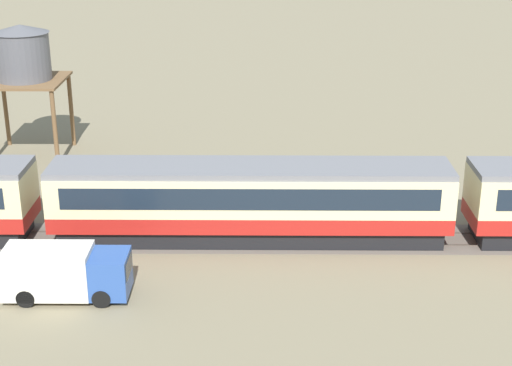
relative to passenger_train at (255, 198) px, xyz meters
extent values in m
cube|color=#AD1E19|center=(-0.26, 0.00, -0.88)|extent=(19.64, 3.18, 0.80)
cube|color=beige|center=(-0.26, 0.00, 0.48)|extent=(19.64, 3.18, 1.92)
cube|color=#192330|center=(-0.26, 0.00, 0.58)|extent=(18.07, 3.22, 1.08)
cube|color=slate|center=(-0.26, 0.00, 1.59)|extent=(19.64, 2.99, 0.30)
cube|color=black|center=(-0.26, 0.00, -1.72)|extent=(18.86, 2.74, 0.88)
cylinder|color=black|center=(6.22, -0.72, -1.73)|extent=(0.90, 0.18, 0.90)
cylinder|color=black|center=(6.22, 0.72, -1.73)|extent=(0.90, 0.18, 0.90)
cylinder|color=black|center=(-6.74, -0.72, -1.73)|extent=(0.90, 0.18, 0.90)
cylinder|color=black|center=(-6.74, 0.72, -1.73)|extent=(0.90, 0.18, 0.90)
cube|color=#665B51|center=(7.07, 0.00, -2.17)|extent=(159.33, 3.60, 0.01)
cube|color=#4C4238|center=(7.07, -0.72, -2.16)|extent=(159.33, 0.12, 0.04)
cube|color=#4C4238|center=(7.07, 0.72, -2.16)|extent=(159.33, 0.12, 0.04)
cylinder|color=brown|center=(-12.57, 15.15, 0.29)|extent=(0.28, 0.28, 4.93)
cylinder|color=brown|center=(-17.02, 15.15, 0.29)|extent=(0.28, 0.28, 4.93)
cylinder|color=brown|center=(-12.57, 10.71, 0.29)|extent=(0.28, 0.28, 4.93)
cube|color=brown|center=(-14.79, 12.93, 2.84)|extent=(4.94, 4.94, 0.16)
cylinder|color=#56565B|center=(-14.79, 12.93, 4.40)|extent=(3.42, 3.42, 2.98)
cone|color=#56565B|center=(-14.79, 12.93, 6.14)|extent=(3.59, 3.59, 0.50)
cube|color=#2D519E|center=(-6.15, -6.01, -1.06)|extent=(1.59, 1.94, 1.79)
cube|color=#192330|center=(-5.34, -6.01, -0.70)|extent=(0.03, 1.62, 0.79)
cube|color=silver|center=(-8.80, -6.01, -0.94)|extent=(3.72, 2.02, 2.03)
cylinder|color=black|center=(-6.41, -6.90, -1.78)|extent=(0.80, 0.26, 0.80)
cylinder|color=black|center=(-6.41, -5.13, -1.78)|extent=(0.80, 0.26, 0.80)
cylinder|color=black|center=(-9.60, -6.90, -1.78)|extent=(0.80, 0.26, 0.80)
cylinder|color=black|center=(-9.60, -5.13, -1.78)|extent=(0.80, 0.26, 0.80)
camera|label=1|loc=(0.33, -35.87, 14.47)|focal=55.00mm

